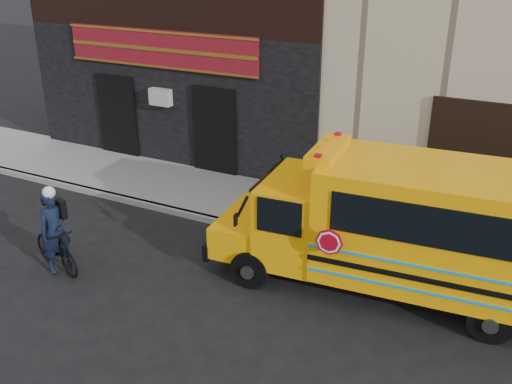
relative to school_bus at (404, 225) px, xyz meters
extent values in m
plane|color=black|center=(-3.27, -1.65, -1.51)|extent=(120.00, 120.00, 0.00)
cube|color=gray|center=(-3.27, 0.95, -1.43)|extent=(40.00, 0.20, 0.15)
cube|color=gray|center=(-3.27, 2.45, -1.43)|extent=(40.00, 3.00, 0.15)
cube|color=black|center=(-8.27, 3.90, 0.64)|extent=(10.00, 0.30, 4.00)
cube|color=maroon|center=(-8.27, 3.73, 2.14)|extent=(6.50, 0.12, 1.10)
cube|color=black|center=(-10.07, 3.75, -0.11)|extent=(1.30, 0.10, 2.50)
cube|color=black|center=(-6.47, 3.75, -0.11)|extent=(1.30, 0.10, 2.50)
cylinder|color=black|center=(-2.74, -1.17, -1.11)|extent=(0.82, 0.34, 0.80)
cylinder|color=black|center=(-2.90, 0.72, -1.11)|extent=(0.82, 0.34, 0.80)
cylinder|color=black|center=(1.84, -0.80, -1.11)|extent=(0.82, 0.34, 0.80)
cylinder|color=black|center=(1.69, 1.09, -1.11)|extent=(0.82, 0.34, 0.80)
cube|color=#F49C04|center=(-3.27, -0.26, -0.71)|extent=(1.16, 2.07, 0.70)
cube|color=black|center=(-3.82, -0.30, -0.96)|extent=(0.28, 2.05, 0.35)
cube|color=#F49C04|center=(-2.17, -0.17, -0.21)|extent=(1.36, 2.19, 1.70)
cube|color=black|center=(-2.74, -0.22, 0.19)|extent=(0.20, 1.80, 0.90)
cube|color=#F49C04|center=(0.67, 0.06, 0.11)|extent=(4.66, 2.55, 2.25)
cube|color=black|center=(0.86, -1.04, 0.59)|extent=(3.89, 0.35, 0.75)
cube|color=#F49C04|center=(-1.57, -0.12, 1.27)|extent=(0.63, 1.63, 0.28)
cylinder|color=#A40618|center=(-1.02, -1.38, 0.04)|extent=(0.52, 0.07, 0.52)
imported|color=black|center=(-6.77, -2.47, -1.00)|extent=(1.76, 0.94, 1.02)
imported|color=black|center=(-6.66, -2.51, -0.60)|extent=(0.61, 0.76, 1.82)
camera|label=1|loc=(1.91, -10.04, 5.01)|focal=40.00mm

